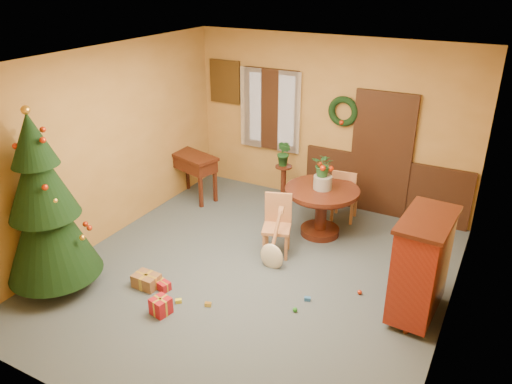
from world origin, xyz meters
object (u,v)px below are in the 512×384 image
Objects in this scene: chair_near at (277,222)px; writing_desk at (193,165)px; sideboard at (421,264)px; dining_table at (321,202)px; christmas_tree at (45,207)px.

chair_near reaches higher than writing_desk.
sideboard is at bearing -19.27° from writing_desk.
writing_desk is at bearing 155.49° from chair_near.
sideboard is (1.76, -1.32, 0.16)m from dining_table.
christmas_tree is at bearing -90.00° from writing_desk.
chair_near reaches higher than dining_table.
chair_near is at bearing 166.45° from sideboard.
christmas_tree is at bearing -135.09° from chair_near.
sideboard is at bearing -36.79° from dining_table.
writing_desk is 0.78× the size of sideboard.
sideboard reaches higher than chair_near.
christmas_tree reaches higher than writing_desk.
dining_table is 3.95m from christmas_tree.
chair_near is 0.88× the size of writing_desk.
sideboard reaches higher than writing_desk.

